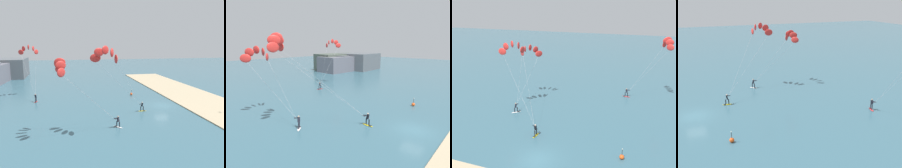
% 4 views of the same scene
% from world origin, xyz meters
% --- Properties ---
extents(ground_plane, '(240.00, 240.00, 0.00)m').
position_xyz_m(ground_plane, '(0.00, 0.00, 0.00)').
color(ground_plane, '#386070').
extents(kitesurfer_nearshore, '(9.52, 10.25, 11.34)m').
position_xyz_m(kitesurfer_nearshore, '(-9.57, 12.11, 9.77)').
color(kitesurfer_nearshore, yellow).
rests_on(kitesurfer_nearshore, ground).
extents(kitesurfer_mid_water, '(4.37, 9.01, 9.87)m').
position_xyz_m(kitesurfer_mid_water, '(-9.63, 17.71, 8.38)').
color(kitesurfer_mid_water, white).
rests_on(kitesurfer_mid_water, ground).
extents(kitesurfer_far_out, '(8.10, 4.34, 11.34)m').
position_xyz_m(kitesurfer_far_out, '(13.12, 25.55, 9.76)').
color(kitesurfer_far_out, red).
rests_on(kitesurfer_far_out, ground).
extents(marker_buoy, '(0.56, 0.56, 1.38)m').
position_xyz_m(marker_buoy, '(9.08, 3.36, 0.30)').
color(marker_buoy, '#EA5119').
rests_on(marker_buoy, ground).
extents(distant_headland, '(25.14, 20.52, 6.43)m').
position_xyz_m(distant_headland, '(38.94, 41.76, 2.93)').
color(distant_headland, '#565B60').
rests_on(distant_headland, ground).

